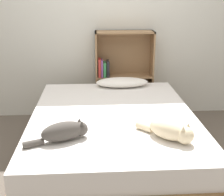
{
  "coord_description": "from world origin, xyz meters",
  "views": [
    {
      "loc": [
        -0.18,
        -2.71,
        1.64
      ],
      "look_at": [
        0.0,
        0.15,
        0.64
      ],
      "focal_mm": 50.0,
      "sensor_mm": 36.0,
      "label": 1
    }
  ],
  "objects_px": {
    "cat_light": "(171,130)",
    "bed": "(113,140)",
    "cat_dark": "(65,132)",
    "pillow": "(122,82)",
    "bookshelf": "(122,74)"
  },
  "relations": [
    {
      "from": "bookshelf",
      "to": "pillow",
      "type": "bearing_deg",
      "value": -95.06
    },
    {
      "from": "cat_light",
      "to": "bed",
      "type": "bearing_deg",
      "value": 170.79
    },
    {
      "from": "pillow",
      "to": "bookshelf",
      "type": "bearing_deg",
      "value": 84.94
    },
    {
      "from": "cat_light",
      "to": "bookshelf",
      "type": "height_order",
      "value": "bookshelf"
    },
    {
      "from": "bed",
      "to": "cat_light",
      "type": "bearing_deg",
      "value": -53.72
    },
    {
      "from": "cat_light",
      "to": "pillow",
      "type": "bearing_deg",
      "value": 144.38
    },
    {
      "from": "bed",
      "to": "pillow",
      "type": "height_order",
      "value": "pillow"
    },
    {
      "from": "pillow",
      "to": "bookshelf",
      "type": "xyz_separation_m",
      "value": [
        0.03,
        0.39,
        -0.01
      ]
    },
    {
      "from": "bed",
      "to": "cat_dark",
      "type": "height_order",
      "value": "cat_dark"
    },
    {
      "from": "pillow",
      "to": "bookshelf",
      "type": "relative_size",
      "value": 0.54
    },
    {
      "from": "cat_light",
      "to": "cat_dark",
      "type": "height_order",
      "value": "cat_light"
    },
    {
      "from": "pillow",
      "to": "bookshelf",
      "type": "height_order",
      "value": "bookshelf"
    },
    {
      "from": "cat_dark",
      "to": "bookshelf",
      "type": "xyz_separation_m",
      "value": [
        0.61,
        1.77,
        -0.03
      ]
    },
    {
      "from": "cat_dark",
      "to": "cat_light",
      "type": "bearing_deg",
      "value": -24.52
    },
    {
      "from": "cat_dark",
      "to": "bed",
      "type": "bearing_deg",
      "value": 30.05
    }
  ]
}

